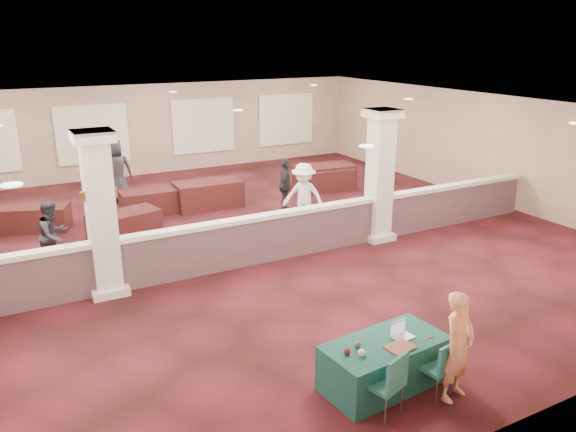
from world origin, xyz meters
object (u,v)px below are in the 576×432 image
far_table_front_center (208,195)px  attendee_b (304,197)px  attendee_d (116,171)px  attendee_a (54,235)px  far_table_front_left (125,226)px  woman (458,347)px  attendee_c (285,186)px  conf_chair_side (388,379)px  near_table (384,363)px  conf_chair_main (441,364)px  far_table_front_right (326,180)px  far_table_back_left (36,218)px  far_table_back_center (152,202)px  far_table_back_right (324,177)px

far_table_front_center → attendee_b: (1.49, -3.00, 0.49)m
attendee_d → attendee_a: bearing=72.9°
far_table_front_center → far_table_front_left: bearing=-151.1°
woman → far_table_front_left: 9.05m
attendee_c → conf_chair_side: bearing=-165.1°
near_table → far_table_front_center: size_ratio=0.94×
conf_chair_main → woman: woman is taller
woman → far_table_front_right: 11.07m
conf_chair_main → woman: (0.17, -0.12, 0.29)m
attendee_c → attendee_d: 5.18m
far_table_front_right → near_table: bearing=-117.6°
conf_chair_side → attendee_b: bearing=50.1°
far_table_back_left → attendee_b: bearing=-27.6°
conf_chair_side → far_table_back_center: 10.29m
far_table_back_right → attendee_b: (-2.62, -3.20, 0.48)m
far_table_back_left → far_table_back_center: 3.02m
far_table_front_right → attendee_d: attendee_d is taller
attendee_d → far_table_back_right: bearing=174.4°
attendee_b → attendee_a: bearing=-131.0°
conf_chair_side → far_table_front_right: (5.36, 10.08, -0.20)m
far_table_front_center → far_table_front_right: 4.07m
attendee_b → attendee_c: 1.56m
far_table_front_center → far_table_back_center: (-1.61, 0.20, -0.04)m
attendee_b → attendee_d: size_ratio=0.91×
far_table_back_left → attendee_c: size_ratio=1.02×
woman → far_table_back_left: size_ratio=1.00×
far_table_back_center → conf_chair_main: bearing=-83.2°
woman → conf_chair_main: bearing=128.2°
conf_chair_side → attendee_b: attendee_b is taller
attendee_c → attendee_d: bearing=84.4°
conf_chair_side → far_table_back_center: conf_chair_side is taller
woman → far_table_back_center: bearing=81.6°
far_table_front_center → attendee_b: bearing=-63.6°
attendee_b → far_table_front_right: bearing=100.2°
far_table_front_left → attendee_d: attendee_d is taller
near_table → far_table_front_right: bearing=57.3°
conf_chair_main → far_table_front_center: (0.38, 10.08, -0.12)m
near_table → far_table_front_center: (0.90, 9.50, 0.04)m
near_table → attendee_b: bearing=64.8°
far_table_back_left → far_table_front_center: bearing=-2.5°
far_table_back_left → far_table_front_right: bearing=-1.3°
woman → far_table_back_center: 10.50m
far_table_front_left → far_table_back_right: bearing=14.1°
far_table_back_left → far_table_back_center: size_ratio=0.94×
far_table_front_left → far_table_back_left: bearing=137.1°
near_table → far_table_back_left: (-3.74, 9.70, -0.02)m
attendee_a → far_table_front_center: bearing=-9.9°
conf_chair_main → attendee_d: attendee_d is taller
far_table_back_right → conf_chair_side: bearing=-117.7°
far_table_back_left → attendee_c: 6.63m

